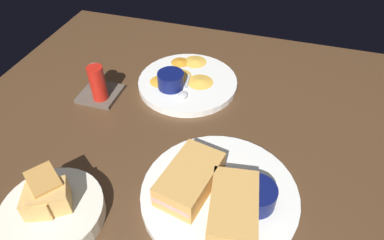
# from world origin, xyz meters

# --- Properties ---
(ground_plane) EXTENTS (1.10, 1.10, 0.03)m
(ground_plane) POSITION_xyz_m (0.00, 0.00, -0.01)
(ground_plane) COLOR #4C331E
(plate_sandwich_main) EXTENTS (0.28, 0.28, 0.02)m
(plate_sandwich_main) POSITION_xyz_m (-0.05, -0.08, 0.01)
(plate_sandwich_main) COLOR white
(plate_sandwich_main) RESTS_ON ground_plane
(sandwich_half_near) EXTENTS (0.14, 0.10, 0.05)m
(sandwich_half_near) POSITION_xyz_m (-0.06, -0.03, 0.04)
(sandwich_half_near) COLOR tan
(sandwich_half_near) RESTS_ON plate_sandwich_main
(sandwich_half_far) EXTENTS (0.14, 0.09, 0.05)m
(sandwich_half_far) POSITION_xyz_m (-0.10, -0.11, 0.04)
(sandwich_half_far) COLOR tan
(sandwich_half_far) RESTS_ON plate_sandwich_main
(ramekin_dark_sauce) EXTENTS (0.07, 0.07, 0.04)m
(ramekin_dark_sauce) POSITION_xyz_m (-0.06, -0.14, 0.04)
(ramekin_dark_sauce) COLOR #0C144C
(ramekin_dark_sauce) RESTS_ON plate_sandwich_main
(spoon_by_dark_ramekin) EXTENTS (0.02, 0.10, 0.01)m
(spoon_by_dark_ramekin) POSITION_xyz_m (-0.05, -0.09, 0.02)
(spoon_by_dark_ramekin) COLOR silver
(spoon_by_dark_ramekin) RESTS_ON plate_sandwich_main
(plate_chips_companion) EXTENTS (0.25, 0.25, 0.02)m
(plate_chips_companion) POSITION_xyz_m (0.25, 0.07, 0.01)
(plate_chips_companion) COLOR white
(plate_chips_companion) RESTS_ON ground_plane
(ramekin_light_gravy) EXTENTS (0.06, 0.06, 0.04)m
(ramekin_light_gravy) POSITION_xyz_m (0.21, 0.11, 0.04)
(ramekin_light_gravy) COLOR #0C144C
(ramekin_light_gravy) RESTS_ON plate_chips_companion
(spoon_by_gravy_ramekin) EXTENTS (0.10, 0.03, 0.01)m
(spoon_by_gravy_ramekin) POSITION_xyz_m (0.20, 0.07, 0.02)
(spoon_by_gravy_ramekin) COLOR silver
(spoon_by_gravy_ramekin) RESTS_ON plate_chips_companion
(plantain_chip_scatter) EXTENTS (0.18, 0.17, 0.01)m
(plantain_chip_scatter) POSITION_xyz_m (0.27, 0.09, 0.02)
(plantain_chip_scatter) COLOR gold
(plantain_chip_scatter) RESTS_ON plate_chips_companion
(bread_basket_rear) EXTENTS (0.17, 0.17, 0.08)m
(bread_basket_rear) POSITION_xyz_m (-0.17, 0.18, 0.03)
(bread_basket_rear) COLOR silver
(bread_basket_rear) RESTS_ON ground_plane
(condiment_caddy) EXTENTS (0.09, 0.09, 0.10)m
(condiment_caddy) POSITION_xyz_m (0.14, 0.26, 0.03)
(condiment_caddy) COLOR brown
(condiment_caddy) RESTS_ON ground_plane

